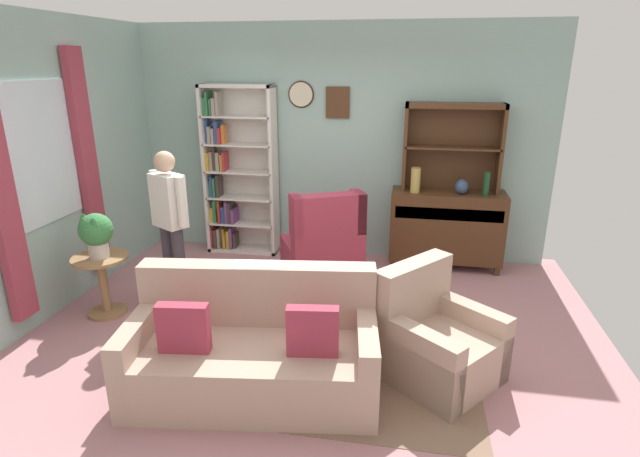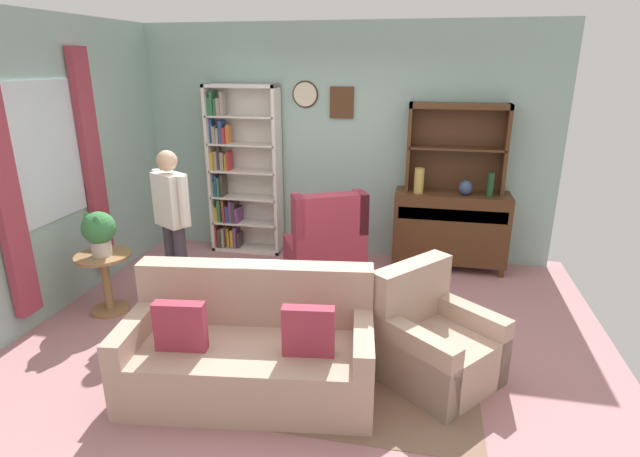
% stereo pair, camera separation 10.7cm
% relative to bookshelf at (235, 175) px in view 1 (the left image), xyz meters
% --- Properties ---
extents(ground_plane, '(5.40, 4.60, 0.02)m').
position_rel_bookshelf_xyz_m(ground_plane, '(1.31, -1.94, -1.01)').
color(ground_plane, '#B27A7F').
extents(wall_back, '(5.00, 0.09, 2.80)m').
position_rel_bookshelf_xyz_m(wall_back, '(1.30, 0.19, 0.41)').
color(wall_back, '#93B7AD').
rests_on(wall_back, ground_plane).
extents(wall_left, '(0.16, 4.20, 2.80)m').
position_rel_bookshelf_xyz_m(wall_left, '(-1.21, -1.93, 0.40)').
color(wall_left, '#93B7AD').
rests_on(wall_left, ground_plane).
extents(area_rug, '(2.55, 1.99, 0.01)m').
position_rel_bookshelf_xyz_m(area_rug, '(1.51, -2.24, -0.99)').
color(area_rug, '#846651').
rests_on(area_rug, ground_plane).
extents(bookshelf, '(0.90, 0.30, 2.10)m').
position_rel_bookshelf_xyz_m(bookshelf, '(0.00, 0.00, 0.00)').
color(bookshelf, silver).
rests_on(bookshelf, ground_plane).
extents(sideboard, '(1.30, 0.45, 0.92)m').
position_rel_bookshelf_xyz_m(sideboard, '(2.62, -0.08, -0.49)').
color(sideboard, '#4C2D19').
rests_on(sideboard, ground_plane).
extents(sideboard_hutch, '(1.10, 0.26, 1.00)m').
position_rel_bookshelf_xyz_m(sideboard_hutch, '(2.62, 0.03, 0.56)').
color(sideboard_hutch, '#4C2D19').
rests_on(sideboard_hutch, sideboard).
extents(vase_tall, '(0.11, 0.11, 0.29)m').
position_rel_bookshelf_xyz_m(vase_tall, '(2.23, -0.16, 0.07)').
color(vase_tall, tan).
rests_on(vase_tall, sideboard).
extents(vase_round, '(0.15, 0.15, 0.17)m').
position_rel_bookshelf_xyz_m(vase_round, '(2.75, -0.15, 0.01)').
color(vase_round, '#33476B').
rests_on(vase_round, sideboard).
extents(bottle_wine, '(0.07, 0.07, 0.27)m').
position_rel_bookshelf_xyz_m(bottle_wine, '(3.01, -0.17, 0.06)').
color(bottle_wine, '#194223').
rests_on(bottle_wine, sideboard).
extents(couch_floral, '(1.90, 1.08, 0.90)m').
position_rel_bookshelf_xyz_m(couch_floral, '(1.10, -2.79, -0.68)').
color(couch_floral, tan).
rests_on(couch_floral, ground_plane).
extents(armchair_floral, '(1.08, 1.07, 0.88)m').
position_rel_bookshelf_xyz_m(armchair_floral, '(2.43, -2.38, -0.71)').
color(armchair_floral, tan).
rests_on(armchair_floral, ground_plane).
extents(wingback_chair, '(1.05, 1.06, 1.05)m').
position_rel_bookshelf_xyz_m(wingback_chair, '(1.26, -0.75, -0.61)').
color(wingback_chair, '#A33347').
rests_on(wingback_chair, ground_plane).
extents(plant_stand, '(0.52, 0.52, 0.60)m').
position_rel_bookshelf_xyz_m(plant_stand, '(-0.69, -1.92, -0.62)').
color(plant_stand, '#997047').
rests_on(plant_stand, ground_plane).
extents(potted_plant_large, '(0.31, 0.31, 0.43)m').
position_rel_bookshelf_xyz_m(potted_plant_large, '(-0.68, -1.93, -0.15)').
color(potted_plant_large, beige).
rests_on(potted_plant_large, plant_stand).
extents(potted_plant_small, '(0.22, 0.22, 0.30)m').
position_rel_bookshelf_xyz_m(potted_plant_small, '(-0.30, -1.71, -0.82)').
color(potted_plant_small, gray).
rests_on(potted_plant_small, ground_plane).
extents(person_reading, '(0.49, 0.34, 1.56)m').
position_rel_bookshelf_xyz_m(person_reading, '(-0.12, -1.55, -0.09)').
color(person_reading, '#38333D').
rests_on(person_reading, ground_plane).
extents(coffee_table, '(0.80, 0.50, 0.42)m').
position_rel_bookshelf_xyz_m(coffee_table, '(1.04, -1.88, -0.64)').
color(coffee_table, '#4C2D19').
rests_on(coffee_table, ground_plane).
extents(book_stack, '(0.22, 0.14, 0.11)m').
position_rel_bookshelf_xyz_m(book_stack, '(1.04, -1.90, -0.52)').
color(book_stack, gray).
rests_on(book_stack, coffee_table).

